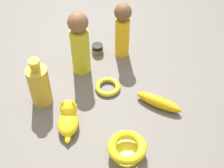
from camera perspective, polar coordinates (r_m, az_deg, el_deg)
The scene contains 9 objects.
ground at distance 1.18m, azimuth 0.00°, elevation -1.95°, with size 2.00×2.00×0.00m, color #5B5651.
cat_figurine at distance 1.08m, azimuth -7.56°, elevation -5.81°, with size 0.12×0.11×0.09m.
person_figure_child at distance 1.19m, azimuth -5.59°, elevation 7.06°, with size 0.09×0.09×0.26m.
banana at distance 1.14m, azimuth 8.06°, elevation -3.09°, with size 0.16×0.04×0.04m, color #D39B0E.
person_figure_adult at distance 1.26m, azimuth 1.82°, elevation 9.45°, with size 0.07×0.07×0.23m.
nail_polish_jar at distance 1.33m, azimuth -2.53°, elevation 6.07°, with size 0.05×0.05×0.04m.
bangle at distance 1.19m, azimuth -0.75°, elevation -0.52°, with size 0.09×0.09×0.02m, color gold.
bottle_tall at distance 1.13m, azimuth -12.43°, elevation -0.18°, with size 0.07×0.07×0.19m.
bowl at distance 1.01m, azimuth 2.58°, elevation -11.03°, with size 0.12×0.12×0.05m.
Camera 1 is at (-0.63, -0.46, 0.88)m, focal length 53.02 mm.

